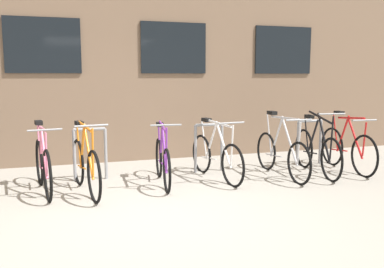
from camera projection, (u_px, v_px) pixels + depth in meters
ground_plane at (147, 214)px, 4.99m from camera, size 42.00×42.00×0.00m
storefront_building at (97, 16)px, 10.26m from camera, size 28.00×5.73×6.24m
bike_rack at (152, 146)px, 6.85m from camera, size 6.54×0.05×0.84m
bicycle_pink at (43, 165)px, 5.91m from camera, size 0.44×1.66×1.02m
bicycle_purple at (163, 160)px, 6.37m from camera, size 0.44×1.62×0.99m
bicycle_orange at (85, 165)px, 5.89m from camera, size 0.45×1.73×1.04m
bicycle_silver at (281, 153)px, 6.85m from camera, size 0.44×1.77×1.07m
bicycle_white at (216, 156)px, 6.68m from camera, size 0.44×1.70×0.99m
bicycle_red at (347, 148)px, 7.27m from camera, size 0.44×1.69×1.04m
bicycle_black at (317, 151)px, 7.04m from camera, size 0.44×1.74×1.09m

